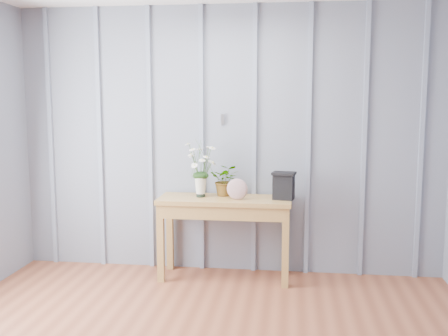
# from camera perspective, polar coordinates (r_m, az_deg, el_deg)

# --- Properties ---
(room_shell) EXTENTS (4.00, 4.50, 2.50)m
(room_shell) POSITION_cam_1_polar(r_m,az_deg,el_deg) (3.61, -2.21, 12.97)
(room_shell) COLOR gray
(room_shell) RESTS_ON ground
(sideboard) EXTENTS (1.20, 0.45, 0.75)m
(sideboard) POSITION_cam_1_polar(r_m,az_deg,el_deg) (4.77, 0.08, -4.62)
(sideboard) COLOR #A1783C
(sideboard) RESTS_ON ground
(daisy_vase) EXTENTS (0.36, 0.27, 0.51)m
(daisy_vase) POSITION_cam_1_polar(r_m,az_deg,el_deg) (4.75, -2.57, 0.62)
(daisy_vase) COLOR black
(daisy_vase) RESTS_ON sideboard
(spider_plant) EXTENTS (0.28, 0.24, 0.29)m
(spider_plant) POSITION_cam_1_polar(r_m,az_deg,el_deg) (4.84, 0.17, -1.30)
(spider_plant) COLOR black
(spider_plant) RESTS_ON sideboard
(felt_disc_vessel) EXTENTS (0.19, 0.07, 0.19)m
(felt_disc_vessel) POSITION_cam_1_polar(r_m,az_deg,el_deg) (4.65, 1.45, -2.31)
(felt_disc_vessel) COLOR #7B3B51
(felt_disc_vessel) RESTS_ON sideboard
(carved_box) EXTENTS (0.23, 0.19, 0.25)m
(carved_box) POSITION_cam_1_polar(r_m,az_deg,el_deg) (4.69, 6.52, -1.90)
(carved_box) COLOR black
(carved_box) RESTS_ON sideboard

